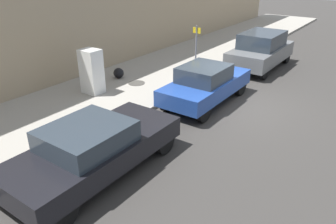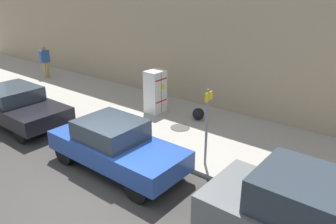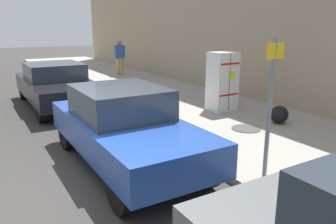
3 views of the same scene
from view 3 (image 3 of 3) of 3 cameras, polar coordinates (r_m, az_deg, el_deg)
The scene contains 10 objects.
ground_plane at distance 5.73m, azimuth -14.92°, elevation -12.28°, with size 80.00×80.00×0.00m, color #383533.
sidewalk_slab at distance 8.03m, azimuth 17.65°, elevation -4.04°, with size 4.70×44.00×0.14m, color #9E998E.
discarded_refrigerator at distance 9.72m, azimuth 9.44°, elevation 5.25°, with size 0.76×0.63×1.70m.
manhole_cover at distance 8.18m, azimuth 13.42°, elevation -2.82°, with size 0.70×0.70×0.02m, color #47443F.
street_sign_post at distance 5.33m, azimuth 17.37°, elevation 1.68°, with size 0.36×0.07×2.26m.
fire_hydrant at distance 14.27m, azimuth -14.36°, elevation 6.07°, with size 0.22×0.22×0.75m.
trash_bag at distance 8.84m, azimuth 18.81°, elevation -0.42°, with size 0.46×0.46×0.46m, color black.
pedestrian_walking_far at distance 16.87m, azimuth -8.40°, elevation 9.79°, with size 0.50×0.23×1.74m.
parked_sedan_dark at distance 11.28m, azimuth -18.85°, elevation 4.60°, with size 1.90×4.60×1.39m.
parked_hatchback_blue at distance 6.14m, azimuth -7.64°, elevation -2.44°, with size 1.70×4.16×1.47m.
Camera 3 is at (1.29, 4.97, 2.55)m, focal length 35.00 mm.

